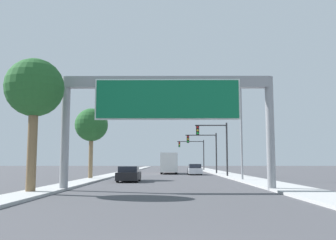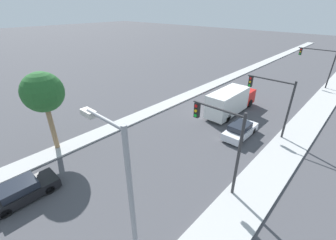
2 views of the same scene
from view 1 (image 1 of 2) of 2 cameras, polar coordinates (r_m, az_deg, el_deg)
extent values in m
cube|color=#B0B0B0|center=(65.89, 6.99, -7.78)|extent=(3.00, 120.00, 0.15)
cube|color=#B0B0B0|center=(65.87, -6.20, -7.79)|extent=(2.00, 120.00, 0.15)
cylinder|color=gray|center=(24.41, -15.41, -1.90)|extent=(0.52, 0.52, 7.16)
cylinder|color=gray|center=(24.32, 15.31, -1.89)|extent=(0.52, 0.52, 7.16)
cube|color=gray|center=(23.96, -0.07, 5.76)|extent=(12.90, 0.60, 0.70)
cube|color=white|center=(23.45, -0.08, 3.17)|extent=(9.10, 0.08, 2.60)
cube|color=#0F6B42|center=(23.40, -0.08, 3.19)|extent=(8.90, 0.16, 2.40)
cube|color=black|center=(33.77, -5.97, -8.47)|extent=(1.86, 4.30, 0.67)
cube|color=#1E232D|center=(33.54, -6.00, -7.46)|extent=(1.64, 2.24, 0.52)
cylinder|color=black|center=(35.19, -7.08, -8.68)|extent=(0.22, 0.64, 0.64)
cylinder|color=black|center=(35.02, -4.38, -8.72)|extent=(0.22, 0.64, 0.64)
cylinder|color=black|center=(32.55, -7.69, -8.87)|extent=(0.22, 0.64, 0.64)
cylinder|color=black|center=(32.37, -4.77, -8.92)|extent=(0.22, 0.64, 0.64)
cube|color=silver|center=(51.15, 4.10, -7.72)|extent=(1.79, 4.45, 0.73)
cube|color=#1E232D|center=(50.92, 4.11, -7.01)|extent=(1.57, 2.31, 0.55)
cylinder|color=black|center=(52.49, 3.14, -7.93)|extent=(0.22, 0.64, 0.64)
cylinder|color=black|center=(52.59, 4.86, -7.92)|extent=(0.22, 0.64, 0.64)
cylinder|color=black|center=(49.73, 3.29, -8.02)|extent=(0.22, 0.64, 0.64)
cylinder|color=black|center=(49.84, 5.11, -8.00)|extent=(0.22, 0.64, 0.64)
cube|color=red|center=(58.73, 0.16, -6.94)|extent=(2.18, 2.39, 1.74)
cube|color=silver|center=(54.47, 0.15, -6.48)|extent=(2.37, 6.14, 2.70)
cylinder|color=black|center=(58.64, -0.87, -7.60)|extent=(0.28, 1.00, 1.00)
cylinder|color=black|center=(58.63, 1.19, -7.60)|extent=(0.28, 1.00, 1.00)
cylinder|color=black|center=(52.96, -1.00, -7.73)|extent=(0.28, 1.00, 1.00)
cylinder|color=black|center=(52.95, 1.28, -7.73)|extent=(0.28, 1.00, 1.00)
cylinder|color=#2D2D30|center=(43.94, 8.97, -4.50)|extent=(0.20, 0.20, 6.28)
cylinder|color=#2D2D30|center=(43.89, 6.53, -0.82)|extent=(3.67, 0.14, 0.14)
cube|color=black|center=(43.69, 4.53, -1.57)|extent=(0.35, 0.28, 1.05)
cylinder|color=red|center=(43.57, 4.54, -1.09)|extent=(0.22, 0.04, 0.22)
cylinder|color=yellow|center=(43.54, 4.55, -1.55)|extent=(0.22, 0.04, 0.22)
cylinder|color=green|center=(43.51, 4.55, -2.01)|extent=(0.22, 0.04, 0.22)
cylinder|color=#2D2D30|center=(53.84, 7.37, -5.09)|extent=(0.20, 0.20, 5.84)
cylinder|color=#2D2D30|center=(53.74, 5.02, -2.32)|extent=(4.38, 0.14, 0.14)
cube|color=black|center=(53.58, 3.06, -2.94)|extent=(0.35, 0.28, 1.05)
cylinder|color=red|center=(53.44, 3.06, -2.55)|extent=(0.22, 0.04, 0.22)
cylinder|color=yellow|center=(53.42, 3.07, -2.93)|extent=(0.22, 0.04, 0.22)
cylinder|color=green|center=(53.40, 3.07, -3.30)|extent=(0.22, 0.04, 0.22)
cylinder|color=#2D2D30|center=(73.73, 5.47, -5.37)|extent=(0.20, 0.20, 5.99)
cylinder|color=#2D2D30|center=(73.64, 3.43, -3.29)|extent=(5.18, 0.14, 0.14)
cube|color=black|center=(73.52, 1.74, -3.74)|extent=(0.35, 0.28, 1.05)
cylinder|color=red|center=(73.38, 1.74, -3.46)|extent=(0.22, 0.04, 0.22)
cylinder|color=yellow|center=(73.36, 1.74, -3.74)|extent=(0.22, 0.04, 0.22)
cylinder|color=green|center=(73.35, 1.74, -4.01)|extent=(0.22, 0.04, 0.22)
cylinder|color=brown|center=(22.34, -19.96, -2.86)|extent=(0.53, 0.53, 5.99)
sphere|color=#235B28|center=(22.70, -19.68, 4.70)|extent=(3.32, 3.32, 3.32)
cylinder|color=#8C704C|center=(38.50, -11.68, -4.78)|extent=(0.42, 0.42, 5.49)
sphere|color=#235B28|center=(38.66, -11.59, -0.71)|extent=(3.33, 3.33, 3.33)
cylinder|color=gray|center=(35.68, 11.13, -1.92)|extent=(0.18, 0.18, 8.92)
cylinder|color=gray|center=(36.10, 9.51, 4.90)|extent=(1.88, 0.12, 0.12)
cube|color=#B2B2A8|center=(35.94, 8.04, 4.77)|extent=(0.60, 0.28, 0.20)
camera|label=2|loc=(35.21, 19.09, 10.52)|focal=24.00mm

